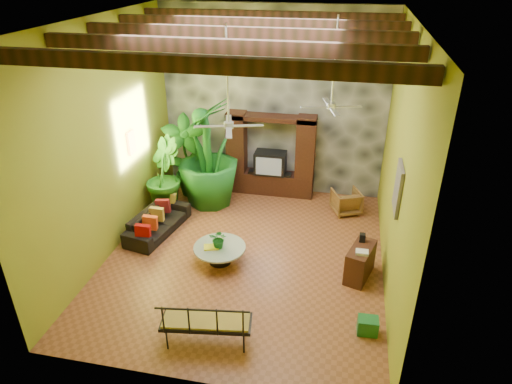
% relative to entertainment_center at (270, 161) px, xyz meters
% --- Properties ---
extents(ground, '(7.00, 7.00, 0.00)m').
position_rel_entertainment_center_xyz_m(ground, '(0.00, -3.14, -0.97)').
color(ground, brown).
rests_on(ground, ground).
extents(ceiling, '(6.00, 7.00, 0.02)m').
position_rel_entertainment_center_xyz_m(ceiling, '(0.00, -3.14, 4.03)').
color(ceiling, silver).
rests_on(ceiling, back_wall).
extents(back_wall, '(6.00, 0.02, 5.00)m').
position_rel_entertainment_center_xyz_m(back_wall, '(0.00, 0.36, 1.53)').
color(back_wall, olive).
rests_on(back_wall, ground).
extents(left_wall, '(0.02, 7.00, 5.00)m').
position_rel_entertainment_center_xyz_m(left_wall, '(-3.00, -3.14, 1.53)').
color(left_wall, olive).
rests_on(left_wall, ground).
extents(right_wall, '(0.02, 7.00, 5.00)m').
position_rel_entertainment_center_xyz_m(right_wall, '(3.00, -3.14, 1.53)').
color(right_wall, olive).
rests_on(right_wall, ground).
extents(stone_accent_wall, '(5.98, 0.10, 4.98)m').
position_rel_entertainment_center_xyz_m(stone_accent_wall, '(0.00, 0.30, 1.53)').
color(stone_accent_wall, '#34373B').
rests_on(stone_accent_wall, ground).
extents(ceiling_beams, '(5.95, 5.36, 0.22)m').
position_rel_entertainment_center_xyz_m(ceiling_beams, '(0.00, -3.14, 3.81)').
color(ceiling_beams, '#351A11').
rests_on(ceiling_beams, ceiling).
extents(entertainment_center, '(2.40, 0.55, 2.30)m').
position_rel_entertainment_center_xyz_m(entertainment_center, '(0.00, 0.00, 0.00)').
color(entertainment_center, black).
rests_on(entertainment_center, ground).
extents(ceiling_fan_front, '(1.28, 1.28, 1.86)m').
position_rel_entertainment_center_xyz_m(ceiling_fan_front, '(-0.20, -3.54, 2.44)').
color(ceiling_fan_front, silver).
rests_on(ceiling_fan_front, ceiling).
extents(ceiling_fan_back, '(1.28, 1.28, 1.86)m').
position_rel_entertainment_center_xyz_m(ceiling_fan_back, '(1.60, -1.94, 2.44)').
color(ceiling_fan_back, silver).
rests_on(ceiling_fan_back, ceiling).
extents(wall_art_mask, '(0.06, 0.32, 0.55)m').
position_rel_entertainment_center_xyz_m(wall_art_mask, '(-2.96, -2.14, 1.13)').
color(wall_art_mask, gold).
rests_on(wall_art_mask, left_wall).
extents(wall_art_painting, '(0.06, 0.70, 0.90)m').
position_rel_entertainment_center_xyz_m(wall_art_painting, '(2.96, -3.74, 1.33)').
color(wall_art_painting, '#2A589B').
rests_on(wall_art_painting, right_wall).
extents(sofa, '(1.10, 2.02, 0.56)m').
position_rel_entertainment_center_xyz_m(sofa, '(-2.30, -2.61, -0.69)').
color(sofa, black).
rests_on(sofa, ground).
extents(wicker_armchair, '(0.88, 0.89, 0.62)m').
position_rel_entertainment_center_xyz_m(wicker_armchair, '(2.13, -0.72, -0.66)').
color(wicker_armchair, olive).
rests_on(wicker_armchair, ground).
extents(tall_plant_a, '(1.42, 1.22, 2.27)m').
position_rel_entertainment_center_xyz_m(tall_plant_a, '(-2.24, -0.57, 0.17)').
color(tall_plant_a, '#1D631A').
rests_on(tall_plant_a, ground).
extents(tall_plant_b, '(1.22, 1.34, 1.97)m').
position_rel_entertainment_center_xyz_m(tall_plant_b, '(-2.53, -1.52, 0.02)').
color(tall_plant_b, '#246B1C').
rests_on(tall_plant_b, ground).
extents(tall_plant_c, '(1.76, 1.76, 2.87)m').
position_rel_entertainment_center_xyz_m(tall_plant_c, '(-1.49, -0.91, 0.47)').
color(tall_plant_c, '#1A651F').
rests_on(tall_plant_c, ground).
extents(coffee_table, '(1.13, 1.13, 0.40)m').
position_rel_entertainment_center_xyz_m(coffee_table, '(-0.50, -3.49, -0.71)').
color(coffee_table, black).
rests_on(coffee_table, ground).
extents(centerpiece_plant, '(0.40, 0.36, 0.42)m').
position_rel_entertainment_center_xyz_m(centerpiece_plant, '(-0.50, -3.51, -0.35)').
color(centerpiece_plant, '#185E1F').
rests_on(centerpiece_plant, coffee_table).
extents(yellow_tray, '(0.37, 0.31, 0.03)m').
position_rel_entertainment_center_xyz_m(yellow_tray, '(-0.66, -3.57, -0.55)').
color(yellow_tray, '#EDF31A').
rests_on(yellow_tray, coffee_table).
extents(iron_bench, '(1.60, 0.77, 0.57)m').
position_rel_entertainment_center_xyz_m(iron_bench, '(-0.09, -5.86, -0.43)').
color(iron_bench, black).
rests_on(iron_bench, ground).
extents(side_console, '(0.65, 0.98, 0.72)m').
position_rel_entertainment_center_xyz_m(side_console, '(2.49, -3.40, -0.61)').
color(side_console, '#3B2513').
rests_on(side_console, ground).
extents(green_bin, '(0.37, 0.28, 0.31)m').
position_rel_entertainment_center_xyz_m(green_bin, '(2.65, -5.00, -0.81)').
color(green_bin, '#207826').
rests_on(green_bin, ground).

